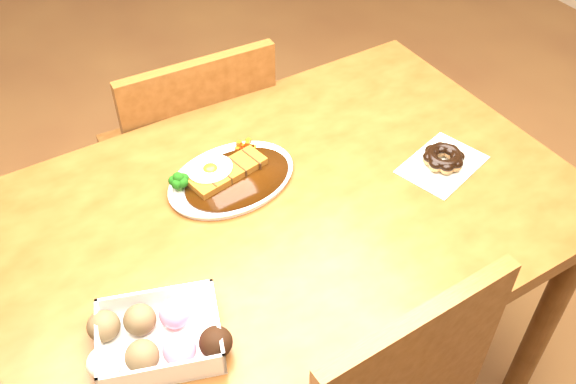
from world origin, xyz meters
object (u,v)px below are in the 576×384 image
table (287,238)px  chair_far (193,159)px  katsu_curry_plate (229,176)px  pon_de_ring (443,159)px  donut_box (156,337)px

table → chair_far: (0.01, 0.53, -0.17)m
katsu_curry_plate → pon_de_ring: bearing=-25.1°
chair_far → katsu_curry_plate: (-0.08, -0.41, 0.29)m
chair_far → donut_box: (-0.37, -0.71, 0.30)m
chair_far → katsu_curry_plate: size_ratio=2.88×
chair_far → table: bearing=92.4°
katsu_curry_plate → pon_de_ring: (0.42, -0.20, 0.00)m
donut_box → katsu_curry_plate: bearing=45.8°
katsu_curry_plate → pon_de_ring: katsu_curry_plate is taller
table → pon_de_ring: 0.38m
katsu_curry_plate → donut_box: 0.42m
pon_de_ring → katsu_curry_plate: bearing=154.9°
chair_far → pon_de_ring: (0.35, -0.61, 0.29)m
donut_box → pon_de_ring: 0.72m
katsu_curry_plate → pon_de_ring: size_ratio=1.41×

